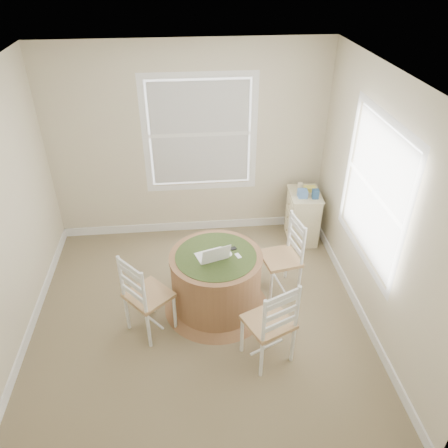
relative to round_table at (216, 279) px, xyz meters
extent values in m
cube|color=#817352|center=(-0.21, -0.19, -0.40)|extent=(3.60, 3.60, 0.02)
cube|color=white|center=(-0.21, -0.19, 2.22)|extent=(3.60, 3.60, 0.02)
cube|color=beige|center=(-0.21, 1.62, 0.91)|extent=(3.60, 0.02, 2.60)
cube|color=beige|center=(-0.21, -2.00, 0.91)|extent=(3.60, 0.02, 2.60)
cube|color=beige|center=(1.60, -0.19, 0.91)|extent=(0.02, 3.60, 2.60)
cube|color=white|center=(-0.21, 1.60, -0.33)|extent=(3.60, 0.02, 0.12)
cube|color=white|center=(-2.00, -0.19, -0.33)|extent=(0.02, 3.60, 0.12)
cube|color=white|center=(1.58, -0.19, -0.33)|extent=(0.02, 3.60, 0.12)
cylinder|color=brown|center=(0.00, 0.00, 0.00)|extent=(0.98, 0.98, 0.64)
cone|color=brown|center=(0.00, 0.00, -0.36)|extent=(1.18, 1.18, 0.07)
cylinder|color=brown|center=(0.00, 0.00, 0.31)|extent=(1.00, 1.00, 0.03)
cylinder|color=#3A4B20|center=(0.00, 0.00, 0.32)|extent=(0.87, 0.87, 0.01)
cone|color=#3A4B20|center=(0.00, 0.00, 0.27)|extent=(0.96, 0.96, 0.10)
cube|color=white|center=(-0.05, 0.00, 0.32)|extent=(0.36, 0.30, 0.02)
cube|color=silver|center=(-0.05, 0.00, 0.33)|extent=(0.28, 0.19, 0.00)
cube|color=black|center=(-0.01, -0.13, 0.43)|extent=(0.31, 0.15, 0.20)
ellipsoid|color=white|center=(0.15, 0.01, 0.33)|extent=(0.08, 0.10, 0.03)
cube|color=#B7BABF|center=(0.23, -0.03, 0.32)|extent=(0.07, 0.10, 0.02)
cube|color=black|center=(0.20, 0.10, 0.33)|extent=(0.07, 0.07, 0.02)
cube|color=beige|center=(1.29, 1.23, -0.04)|extent=(0.40, 0.53, 0.70)
cube|color=beige|center=(1.29, 1.23, 0.32)|extent=(0.43, 0.56, 0.02)
cube|color=beige|center=(1.11, 1.24, -0.25)|extent=(0.03, 0.44, 0.15)
cube|color=beige|center=(1.11, 1.24, -0.04)|extent=(0.03, 0.44, 0.15)
cube|color=beige|center=(1.11, 1.24, 0.17)|extent=(0.03, 0.44, 0.15)
cube|color=#537FBF|center=(1.23, 1.15, 0.38)|extent=(0.13, 0.13, 0.10)
cube|color=#EEE154|center=(1.36, 1.29, 0.36)|extent=(0.16, 0.11, 0.06)
cube|color=#2D5587|center=(1.37, 1.11, 0.39)|extent=(0.08, 0.08, 0.12)
cylinder|color=beige|center=(1.25, 1.35, 0.37)|extent=(0.07, 0.07, 0.09)
camera|label=1|loc=(-0.28, -3.67, 3.13)|focal=35.00mm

